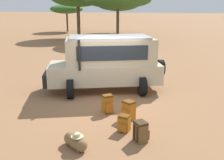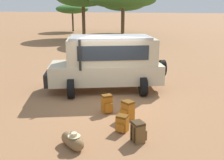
# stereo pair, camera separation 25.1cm
# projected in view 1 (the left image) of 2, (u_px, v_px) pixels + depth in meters

# --- Properties ---
(ground_plane) EXTENTS (320.00, 320.00, 0.00)m
(ground_plane) POSITION_uv_depth(u_px,v_px,m) (107.00, 99.00, 10.76)
(ground_plane) COLOR #936642
(safari_vehicle) EXTENTS (5.36, 3.89, 2.44)m
(safari_vehicle) POSITION_uv_depth(u_px,v_px,m) (107.00, 62.00, 11.66)
(safari_vehicle) COLOR beige
(safari_vehicle) RESTS_ON ground_plane
(backpack_beside_front_wheel) EXTENTS (0.49, 0.50, 0.64)m
(backpack_beside_front_wheel) POSITION_uv_depth(u_px,v_px,m) (128.00, 110.00, 8.81)
(backpack_beside_front_wheel) COLOR #B26619
(backpack_beside_front_wheel) RESTS_ON ground_plane
(backpack_cluster_center) EXTENTS (0.37, 0.41, 0.51)m
(backpack_cluster_center) POSITION_uv_depth(u_px,v_px,m) (124.00, 123.00, 7.96)
(backpack_cluster_center) COLOR #B26619
(backpack_cluster_center) RESTS_ON ground_plane
(backpack_near_rear_wheel) EXTENTS (0.49, 0.49, 0.60)m
(backpack_near_rear_wheel) POSITION_uv_depth(u_px,v_px,m) (141.00, 132.00, 7.34)
(backpack_near_rear_wheel) COLOR brown
(backpack_near_rear_wheel) RESTS_ON ground_plane
(backpack_outermost) EXTENTS (0.46, 0.46, 0.66)m
(backpack_outermost) POSITION_uv_depth(u_px,v_px,m) (108.00, 104.00, 9.35)
(backpack_outermost) COLOR #B26619
(backpack_outermost) RESTS_ON ground_plane
(duffel_bag_low_black_case) EXTENTS (0.79, 0.62, 0.46)m
(duffel_bag_low_black_case) POSITION_uv_depth(u_px,v_px,m) (76.00, 141.00, 7.02)
(duffel_bag_low_black_case) COLOR brown
(duffel_bag_low_black_case) RESTS_ON ground_plane
(acacia_tree_far_left) EXTENTS (4.83, 5.28, 4.04)m
(acacia_tree_far_left) POSITION_uv_depth(u_px,v_px,m) (67.00, 9.00, 39.41)
(acacia_tree_far_left) COLOR brown
(acacia_tree_far_left) RESTS_ON ground_plane
(acacia_tree_centre_back) EXTENTS (6.20, 6.32, 5.11)m
(acacia_tree_centre_back) POSITION_uv_depth(u_px,v_px,m) (118.00, 4.00, 37.15)
(acacia_tree_centre_back) COLOR brown
(acacia_tree_centre_back) RESTS_ON ground_plane
(acacia_tree_right_mid) EXTENTS (6.92, 7.41, 5.23)m
(acacia_tree_right_mid) POSITION_uv_depth(u_px,v_px,m) (118.00, 0.00, 27.18)
(acacia_tree_right_mid) COLOR brown
(acacia_tree_right_mid) RESTS_ON ground_plane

